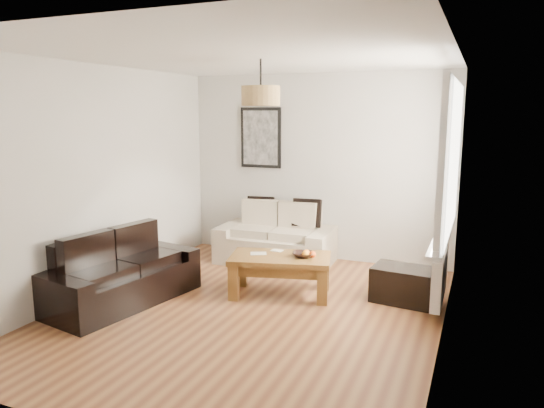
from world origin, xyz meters
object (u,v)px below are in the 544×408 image
at_px(ottoman, 404,285).
at_px(sofa_leather, 121,270).
at_px(coffee_table, 280,275).
at_px(loveseat_cream, 276,235).

bearing_deg(ottoman, sofa_leather, -157.44).
height_order(sofa_leather, coffee_table, sofa_leather).
bearing_deg(coffee_table, sofa_leather, -150.38).
relative_size(loveseat_cream, coffee_table, 1.39).
distance_m(coffee_table, ottoman, 1.38).
bearing_deg(loveseat_cream, coffee_table, -67.50).
height_order(loveseat_cream, sofa_leather, loveseat_cream).
relative_size(sofa_leather, coffee_table, 1.50).
xyz_separation_m(loveseat_cream, ottoman, (1.89, -0.86, -0.19)).
bearing_deg(sofa_leather, ottoman, -56.65).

